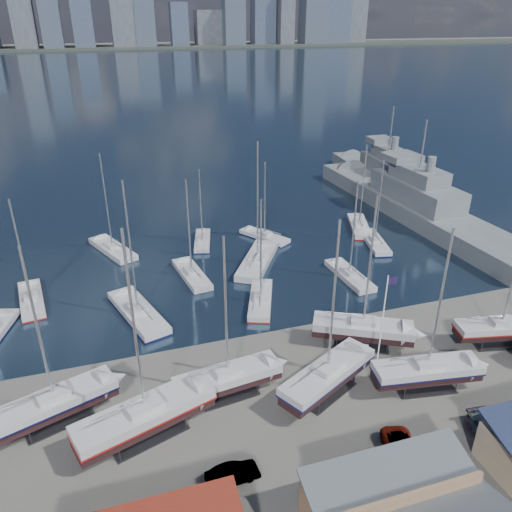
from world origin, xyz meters
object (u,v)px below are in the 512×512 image
object	(u,v)px
naval_ship_west	(385,178)
flagpole	(383,323)
sailboat_cradle_0	(55,403)
naval_ship_east	(414,207)

from	to	relation	value
naval_ship_west	flagpole	xyz separation A→B (m)	(-33.46, -54.55, 5.06)
sailboat_cradle_0	naval_ship_east	xyz separation A→B (m)	(58.72, 34.10, -0.46)
sailboat_cradle_0	flagpole	xyz separation A→B (m)	(29.55, -3.59, 4.59)
naval_ship_east	naval_ship_west	distance (m)	17.40
sailboat_cradle_0	naval_ship_west	size ratio (longest dim) A/B	0.41
naval_ship_west	sailboat_cradle_0	bearing A→B (deg)	132.01
sailboat_cradle_0	naval_ship_west	distance (m)	81.04
sailboat_cradle_0	naval_ship_west	bearing A→B (deg)	19.30
flagpole	sailboat_cradle_0	bearing A→B (deg)	173.08
sailboat_cradle_0	naval_ship_east	distance (m)	67.91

